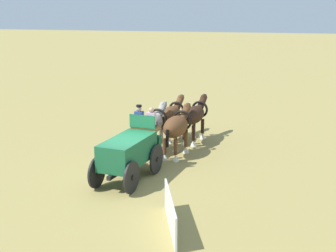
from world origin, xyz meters
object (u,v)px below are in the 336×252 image
Objects in this scene: draft_horse_rear_near at (151,125)px; show_wagon at (129,151)px; draft_horse_rear_off at (177,127)px; draft_horse_lead_off at (195,115)px; draft_horse_lead_near at (171,115)px.

show_wagon is at bearing -178.08° from draft_horse_rear_near.
draft_horse_rear_near is at bearing 1.92° from show_wagon.
draft_horse_lead_off is at bearing -8.21° from draft_horse_rear_off.
draft_horse_lead_near is at bearing 81.37° from draft_horse_lead_off.
draft_horse_rear_off is at bearing -161.85° from draft_horse_lead_near.
draft_horse_rear_near is 2.62m from draft_horse_lead_near.
draft_horse_rear_off is 2.61m from draft_horse_lead_off.
draft_horse_rear_off is 0.95× the size of draft_horse_lead_off.
show_wagon is 1.88× the size of draft_horse_lead_off.
draft_horse_rear_off is at bearing 171.79° from draft_horse_lead_off.
draft_horse_rear_near is 2.92m from draft_horse_lead_off.
draft_horse_rear_off is 2.93m from draft_horse_lead_near.
draft_horse_lead_near is (2.78, 0.91, -0.10)m from draft_horse_rear_off.
draft_horse_rear_off is at bearing -18.34° from show_wagon.
show_wagon is 1.99× the size of draft_horse_rear_off.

